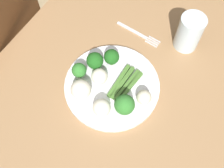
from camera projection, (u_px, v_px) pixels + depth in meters
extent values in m
cube|color=tan|center=(123.00, 143.00, 1.52)|extent=(6.00, 6.00, 0.02)
cube|color=#9E754C|center=(132.00, 82.00, 0.87)|extent=(1.34, 0.84, 0.04)
cylinder|color=#9E754C|center=(123.00, 0.00, 1.52)|extent=(0.07, 0.07, 0.70)
cube|color=brown|center=(14.00, 42.00, 1.00)|extent=(0.38, 0.11, 0.40)
cylinder|color=brown|center=(52.00, 66.00, 1.47)|extent=(0.04, 0.04, 0.45)
cylinder|color=brown|center=(24.00, 123.00, 1.32)|extent=(0.04, 0.04, 0.45)
cylinder|color=white|center=(112.00, 86.00, 0.83)|extent=(0.29, 0.29, 0.01)
cube|color=#47752D|center=(130.00, 87.00, 0.81)|extent=(0.12, 0.03, 0.01)
cube|color=#47752D|center=(126.00, 85.00, 0.82)|extent=(0.12, 0.02, 0.01)
cube|color=#47752D|center=(123.00, 83.00, 0.82)|extent=(0.12, 0.02, 0.01)
cube|color=#47752D|center=(119.00, 81.00, 0.82)|extent=(0.12, 0.01, 0.01)
cylinder|color=#609E3D|center=(80.00, 74.00, 0.83)|extent=(0.02, 0.02, 0.02)
sphere|color=#337A2D|center=(79.00, 70.00, 0.81)|extent=(0.04, 0.04, 0.04)
cylinder|color=#609E3D|center=(124.00, 109.00, 0.78)|extent=(0.02, 0.02, 0.02)
sphere|color=#337A2D|center=(125.00, 105.00, 0.75)|extent=(0.06, 0.06, 0.06)
cylinder|color=#4C7F2B|center=(95.00, 65.00, 0.85)|extent=(0.02, 0.02, 0.02)
sphere|color=#1E5B1C|center=(95.00, 61.00, 0.82)|extent=(0.05, 0.05, 0.05)
cylinder|color=#4C7F2B|center=(112.00, 61.00, 0.85)|extent=(0.02, 0.02, 0.02)
sphere|color=#1E5B1C|center=(112.00, 57.00, 0.83)|extent=(0.05, 0.05, 0.05)
sphere|color=silver|center=(100.00, 77.00, 0.81)|extent=(0.05, 0.05, 0.05)
sphere|color=silver|center=(81.00, 90.00, 0.78)|extent=(0.06, 0.06, 0.06)
sphere|color=silver|center=(102.00, 108.00, 0.76)|extent=(0.05, 0.05, 0.05)
sphere|color=beige|center=(144.00, 97.00, 0.78)|extent=(0.04, 0.04, 0.04)
cube|color=silver|center=(132.00, 30.00, 0.94)|extent=(0.02, 0.12, 0.00)
cube|color=silver|center=(151.00, 44.00, 0.91)|extent=(0.01, 0.05, 0.00)
cube|color=silver|center=(152.00, 42.00, 0.91)|extent=(0.01, 0.05, 0.00)
cube|color=silver|center=(153.00, 41.00, 0.91)|extent=(0.01, 0.05, 0.00)
cube|color=silver|center=(155.00, 39.00, 0.92)|extent=(0.01, 0.05, 0.00)
cylinder|color=silver|center=(189.00, 32.00, 0.86)|extent=(0.08, 0.08, 0.12)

